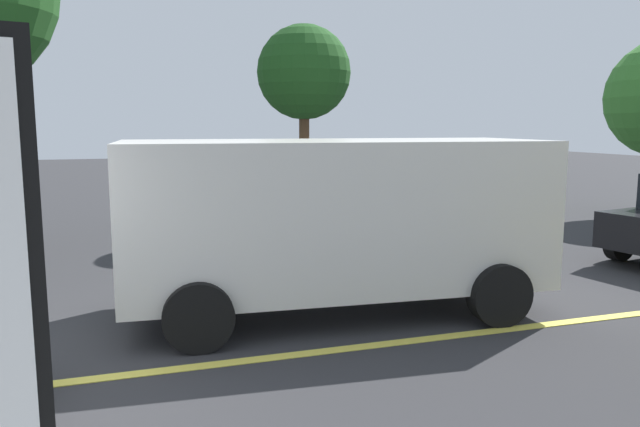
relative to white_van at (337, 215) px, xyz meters
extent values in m
cube|color=#E0D14C|center=(-1.20, -1.30, -1.26)|extent=(28.00, 0.16, 0.01)
cube|color=silver|center=(-0.02, 0.00, 0.02)|extent=(5.33, 2.38, 1.82)
cube|color=black|center=(2.05, -0.15, 0.42)|extent=(0.29, 1.85, 0.80)
cylinder|color=black|center=(1.81, 0.87, -0.89)|extent=(0.78, 0.32, 0.76)
cylinder|color=black|center=(1.66, -1.13, -0.89)|extent=(0.78, 0.32, 0.76)
cylinder|color=black|center=(-1.71, 1.13, -0.89)|extent=(0.78, 0.32, 0.76)
cylinder|color=black|center=(-1.86, -0.87, -0.89)|extent=(0.78, 0.32, 0.76)
cylinder|color=black|center=(5.79, 1.28, -0.95)|extent=(0.67, 0.33, 0.64)
cylinder|color=#513823|center=(1.37, 5.98, 0.21)|extent=(0.23, 0.23, 2.96)
sphere|color=#1E4C1C|center=(1.37, 5.98, 2.27)|extent=(2.07, 2.07, 2.07)
camera|label=1|loc=(-2.58, -7.21, 1.13)|focal=34.44mm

